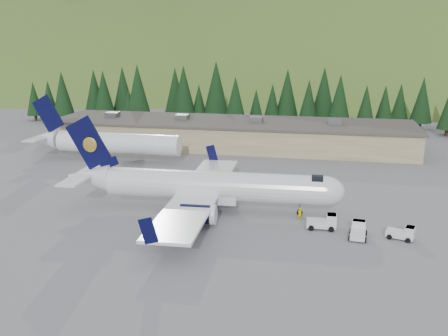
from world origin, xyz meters
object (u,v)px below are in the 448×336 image
second_airliner (103,142)px  ramp_worker (300,214)px  airliner (206,187)px  baggage_tug_a (324,222)px  terminal_building (231,133)px  baggage_tug_c (358,231)px  baggage_tug_b (403,233)px

second_airliner → ramp_worker: (35.59, -23.30, -2.52)m
airliner → baggage_tug_a: size_ratio=10.46×
second_airliner → baggage_tug_a: (38.46, -25.49, -2.53)m
airliner → baggage_tug_a: 15.15m
baggage_tug_a → ramp_worker: (-2.87, 2.19, 0.01)m
ramp_worker → terminal_building: bearing=-107.0°
airliner → baggage_tug_a: bearing=-15.6°
terminal_building → ramp_worker: 42.36m
baggage_tug_c → ramp_worker: (-6.53, 3.94, 0.06)m
second_airliner → baggage_tug_a: size_ratio=8.18×
airliner → baggage_tug_b: bearing=-14.2°
baggage_tug_c → ramp_worker: bearing=64.7°
airliner → baggage_tug_c: bearing=-18.2°
baggage_tug_a → baggage_tug_b: size_ratio=1.05×
baggage_tug_b → baggage_tug_c: bearing=-157.7°
airliner → baggage_tug_b: size_ratio=11.03×
terminal_building → airliner: bearing=-84.0°
second_airliner → ramp_worker: 42.62m
second_airliner → terminal_building: (19.91, 16.00, -0.70)m
baggage_tug_b → ramp_worker: size_ratio=1.99×
baggage_tug_c → baggage_tug_a: bearing=70.2°
second_airliner → baggage_tug_c: bearing=-32.9°
airliner → terminal_building: 38.25m
baggage_tug_b → baggage_tug_c: (-4.70, -0.32, 0.05)m
baggage_tug_a → baggage_tug_c: bearing=-26.8°
second_airliner → baggage_tug_a: second_airliner is taller
airliner → baggage_tug_b: (22.93, -4.88, -2.43)m
airliner → ramp_worker: 11.99m
ramp_worker → second_airliner: bearing=-72.0°
airliner → ramp_worker: size_ratio=21.89×
baggage_tug_c → terminal_building: size_ratio=0.05×
baggage_tug_b → terminal_building: terminal_building is taller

